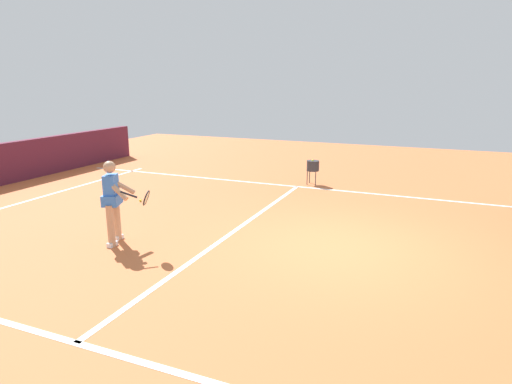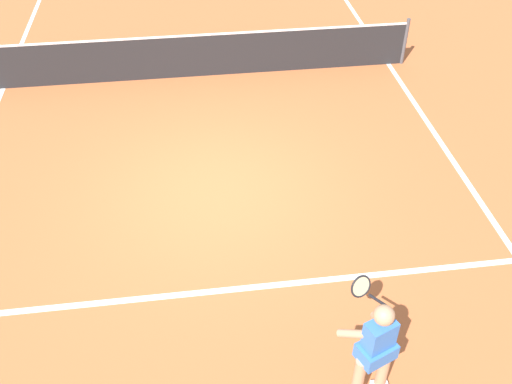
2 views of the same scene
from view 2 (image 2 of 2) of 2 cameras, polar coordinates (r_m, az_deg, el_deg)
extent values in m
plane|color=#C66638|center=(9.53, -3.92, 0.27)|extent=(27.28, 27.28, 0.00)
cube|color=white|center=(7.96, -2.65, -9.67)|extent=(8.40, 0.10, 0.01)
cube|color=white|center=(10.55, 19.47, 2.19)|extent=(0.10, 18.98, 0.01)
cylinder|color=#4C4C51|center=(13.48, 14.58, 14.28)|extent=(0.08, 0.08, 1.04)
cube|color=#232326|center=(12.62, -5.48, 13.28)|extent=(8.92, 0.02, 0.92)
cube|color=white|center=(12.41, -5.63, 15.26)|extent=(8.92, 0.02, 0.04)
cylinder|color=tan|center=(6.76, 10.08, -18.09)|extent=(0.13, 0.13, 0.78)
cylinder|color=tan|center=(6.91, 12.53, -16.68)|extent=(0.13, 0.13, 0.78)
cube|color=#3875D6|center=(6.30, 12.08, -14.15)|extent=(0.37, 0.31, 0.52)
cube|color=#3875D6|center=(6.46, 11.84, -15.20)|extent=(0.48, 0.41, 0.20)
sphere|color=tan|center=(5.99, 12.61, -11.88)|extent=(0.22, 0.22, 0.22)
cylinder|color=tan|center=(6.28, 10.15, -13.72)|extent=(0.41, 0.39, 0.37)
cylinder|color=tan|center=(6.42, 12.30, -12.55)|extent=(0.11, 0.48, 0.37)
cylinder|color=black|center=(6.66, 12.04, -10.52)|extent=(0.14, 0.29, 0.14)
torus|color=black|center=(6.84, 10.38, -9.21)|extent=(0.31, 0.22, 0.28)
cylinder|color=beige|center=(6.84, 10.38, -9.21)|extent=(0.26, 0.17, 0.23)
camera|label=1|loc=(12.22, 34.80, 18.41)|focal=30.82mm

